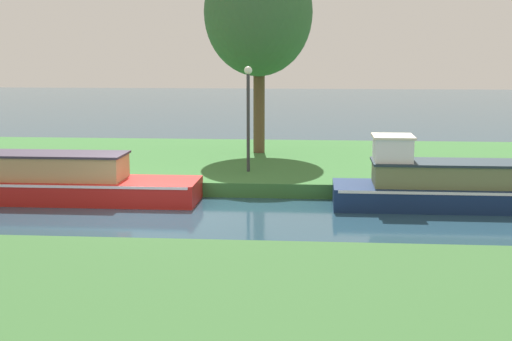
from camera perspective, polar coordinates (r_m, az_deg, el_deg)
The scene contains 6 objects.
ground_plane at distance 18.48m, azimuth -8.29°, elevation -3.25°, with size 120.00×120.00×0.00m, color #224152.
riverbank_far at distance 25.20m, azimuth -4.73°, elevation 0.65°, with size 72.00×10.00×0.40m, color #356C32.
red_barge at distance 20.90m, azimuth -19.38°, elevation -0.66°, with size 10.88×1.81×1.84m.
willow_tree_left at distance 25.56m, azimuth 0.18°, elevation 12.20°, with size 3.73×4.15×7.07m.
lamp_post at distance 21.75m, azimuth -0.61°, elevation 5.03°, with size 0.24×0.24×3.15m.
mooring_post_far at distance 20.82m, azimuth 13.64°, elevation -0.06°, with size 0.17×0.17×0.58m, color #4D3B26.
Camera 1 is at (4.15, -17.56, 4.01)m, focal length 51.18 mm.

